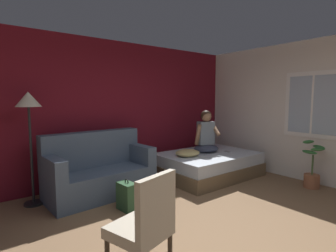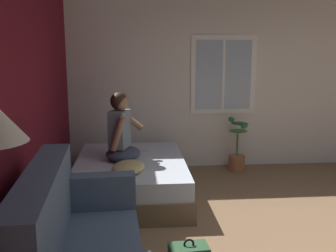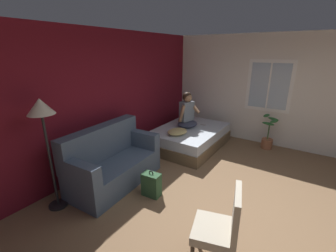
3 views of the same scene
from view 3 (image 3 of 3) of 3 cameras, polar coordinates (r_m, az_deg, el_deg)
name	(u,v)px [view 3 (image 3 of 3)]	position (r m, az deg, el deg)	size (l,w,h in m)	color
ground_plane	(241,216)	(3.69, 18.15, -21.00)	(40.00, 40.00, 0.00)	brown
wall_back_accent	(99,102)	(4.61, -17.10, 5.91)	(11.15, 0.16, 2.70)	maroon
wall_side_with_window	(287,93)	(6.08, 27.93, 7.52)	(0.19, 7.07, 2.70)	silver
bed	(189,137)	(5.66, 5.47, -2.84)	(1.98, 1.43, 0.48)	brown
couch	(112,162)	(4.21, -14.01, -8.93)	(1.75, 0.92, 1.04)	#47566B
side_chair	(222,226)	(2.67, 13.46, -23.53)	(0.57, 0.57, 0.98)	#382D23
person_seated	(187,113)	(5.56, 4.88, 3.29)	(0.63, 0.58, 0.88)	#383D51
backpack	(152,185)	(3.84, -4.15, -14.65)	(0.25, 0.32, 0.46)	#2D5133
throw_pillow	(177,132)	(5.11, 2.40, -1.43)	(0.48, 0.36, 0.14)	tan
cell_phone	(203,125)	(5.84, 8.91, 0.30)	(0.07, 0.14, 0.01)	#B7B7BC
floor_lamp	(42,118)	(3.50, -29.28, 1.81)	(0.36, 0.36, 1.70)	black
potted_plant	(268,137)	(6.00, 24.01, -2.51)	(0.39, 0.37, 0.85)	#995B3D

